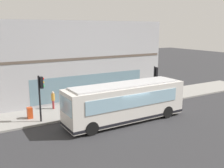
{
  "coord_description": "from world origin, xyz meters",
  "views": [
    {
      "loc": [
        -16.2,
        10.98,
        7.28
      ],
      "look_at": [
        3.39,
        -0.48,
        2.39
      ],
      "focal_mm": 41.4,
      "sensor_mm": 36.0,
      "label": 1
    }
  ],
  "objects_px": {
    "newspaper_vending_box": "(30,113)",
    "fire_hydrant": "(162,94)",
    "pedestrian_near_building_entrance": "(53,99)",
    "city_bus_nearside": "(125,102)",
    "traffic_light_down_block": "(41,90)",
    "pedestrian_near_hydrant": "(161,87)",
    "traffic_light_near_corner": "(155,77)"
  },
  "relations": [
    {
      "from": "newspaper_vending_box",
      "to": "fire_hydrant",
      "type": "bearing_deg",
      "value": -91.71
    },
    {
      "from": "newspaper_vending_box",
      "to": "pedestrian_near_building_entrance",
      "type": "bearing_deg",
      "value": -57.82
    },
    {
      "from": "city_bus_nearside",
      "to": "traffic_light_down_block",
      "type": "bearing_deg",
      "value": 63.44
    },
    {
      "from": "city_bus_nearside",
      "to": "pedestrian_near_hydrant",
      "type": "distance_m",
      "value": 8.75
    },
    {
      "from": "traffic_light_down_block",
      "to": "pedestrian_near_building_entrance",
      "type": "height_order",
      "value": "traffic_light_down_block"
    },
    {
      "from": "city_bus_nearside",
      "to": "traffic_light_near_corner",
      "type": "relative_size",
      "value": 2.86
    },
    {
      "from": "traffic_light_near_corner",
      "to": "pedestrian_near_hydrant",
      "type": "distance_m",
      "value": 3.01
    },
    {
      "from": "fire_hydrant",
      "to": "pedestrian_near_building_entrance",
      "type": "distance_m",
      "value": 11.4
    },
    {
      "from": "traffic_light_near_corner",
      "to": "fire_hydrant",
      "type": "distance_m",
      "value": 2.8
    },
    {
      "from": "newspaper_vending_box",
      "to": "traffic_light_near_corner",
      "type": "bearing_deg",
      "value": -95.6
    },
    {
      "from": "city_bus_nearside",
      "to": "traffic_light_near_corner",
      "type": "distance_m",
      "value": 6.25
    },
    {
      "from": "fire_hydrant",
      "to": "newspaper_vending_box",
      "type": "relative_size",
      "value": 0.82
    },
    {
      "from": "fire_hydrant",
      "to": "traffic_light_down_block",
      "type": "bearing_deg",
      "value": 93.44
    },
    {
      "from": "city_bus_nearside",
      "to": "pedestrian_near_hydrant",
      "type": "height_order",
      "value": "city_bus_nearside"
    },
    {
      "from": "traffic_light_near_corner",
      "to": "fire_hydrant",
      "type": "xyz_separation_m",
      "value": [
        0.77,
        -1.69,
        -2.1
      ]
    },
    {
      "from": "city_bus_nearside",
      "to": "traffic_light_down_block",
      "type": "distance_m",
      "value": 6.64
    },
    {
      "from": "city_bus_nearside",
      "to": "traffic_light_down_block",
      "type": "height_order",
      "value": "traffic_light_down_block"
    },
    {
      "from": "traffic_light_down_block",
      "to": "newspaper_vending_box",
      "type": "relative_size",
      "value": 4.05
    },
    {
      "from": "traffic_light_down_block",
      "to": "fire_hydrant",
      "type": "relative_size",
      "value": 4.92
    },
    {
      "from": "traffic_light_near_corner",
      "to": "traffic_light_down_block",
      "type": "xyz_separation_m",
      "value": [
        -0.01,
        11.27,
        0.08
      ]
    },
    {
      "from": "city_bus_nearside",
      "to": "pedestrian_near_hydrant",
      "type": "xyz_separation_m",
      "value": [
        4.44,
        -7.53,
        -0.48
      ]
    },
    {
      "from": "traffic_light_down_block",
      "to": "fire_hydrant",
      "type": "bearing_deg",
      "value": -86.56
    },
    {
      "from": "city_bus_nearside",
      "to": "fire_hydrant",
      "type": "distance_m",
      "value": 8.08
    },
    {
      "from": "traffic_light_down_block",
      "to": "newspaper_vending_box",
      "type": "height_order",
      "value": "traffic_light_down_block"
    },
    {
      "from": "pedestrian_near_building_entrance",
      "to": "newspaper_vending_box",
      "type": "height_order",
      "value": "pedestrian_near_building_entrance"
    },
    {
      "from": "traffic_light_down_block",
      "to": "pedestrian_near_hydrant",
      "type": "relative_size",
      "value": 2.26
    },
    {
      "from": "pedestrian_near_hydrant",
      "to": "fire_hydrant",
      "type": "bearing_deg",
      "value": 150.22
    },
    {
      "from": "pedestrian_near_building_entrance",
      "to": "traffic_light_near_corner",
      "type": "bearing_deg",
      "value": -105.86
    },
    {
      "from": "traffic_light_down_block",
      "to": "pedestrian_near_building_entrance",
      "type": "relative_size",
      "value": 2.27
    },
    {
      "from": "city_bus_nearside",
      "to": "fire_hydrant",
      "type": "bearing_deg",
      "value": -62.47
    },
    {
      "from": "fire_hydrant",
      "to": "traffic_light_near_corner",
      "type": "bearing_deg",
      "value": 114.35
    },
    {
      "from": "traffic_light_near_corner",
      "to": "newspaper_vending_box",
      "type": "relative_size",
      "value": 3.92
    }
  ]
}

